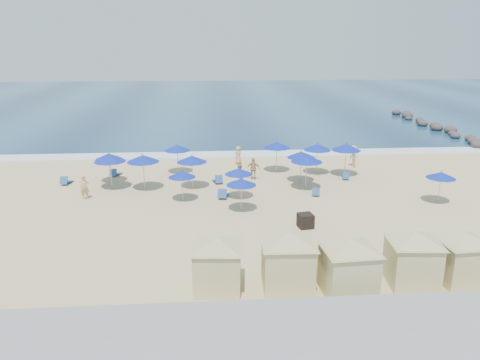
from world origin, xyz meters
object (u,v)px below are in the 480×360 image
(umbrella_2, at_px, (109,156))
(umbrella_9, at_px, (317,147))
(cabana_2, at_px, (349,259))
(umbrella_7, at_px, (277,145))
(umbrella_3, at_px, (182,174))
(beachgoer_3, at_px, (353,156))
(umbrella_10, at_px, (346,147))
(umbrella_1, at_px, (143,158))
(umbrella_5, at_px, (192,159))
(umbrella_8, at_px, (307,159))
(umbrella_4, at_px, (177,148))
(cabana_0, at_px, (217,256))
(beachgoer_1, at_px, (239,175))
(rock_jetty, at_px, (442,129))
(trash_bin, at_px, (305,221))
(beachgoer_0, at_px, (85,187))
(umbrella_12, at_px, (241,182))
(beachgoer_4, at_px, (238,155))
(cabana_4, at_px, (463,250))
(umbrella_6, at_px, (239,171))
(umbrella_13, at_px, (301,155))
(beachgoer_2, at_px, (254,169))
(umbrella_0, at_px, (110,158))
(cabana_3, at_px, (413,251))
(umbrella_11, at_px, (441,175))

(umbrella_2, relative_size, umbrella_9, 0.91)
(cabana_2, height_order, umbrella_7, cabana_2)
(umbrella_3, xyz_separation_m, beachgoer_3, (14.18, 7.71, -0.93))
(umbrella_10, bearing_deg, umbrella_1, -171.04)
(umbrella_5, xyz_separation_m, beachgoer_3, (13.57, 4.97, -1.28))
(umbrella_8, bearing_deg, beachgoer_3, 47.59)
(umbrella_4, bearing_deg, cabana_0, -81.71)
(umbrella_10, bearing_deg, umbrella_4, 172.54)
(cabana_2, relative_size, beachgoer_1, 2.64)
(cabana_0, bearing_deg, umbrella_3, 99.79)
(beachgoer_1, height_order, beachgoer_3, beachgoer_3)
(rock_jetty, relative_size, cabana_2, 5.87)
(trash_bin, bearing_deg, umbrella_9, 63.92)
(umbrella_1, relative_size, umbrella_9, 1.05)
(beachgoer_0, bearing_deg, umbrella_1, -2.44)
(umbrella_12, distance_m, beachgoer_4, 11.77)
(umbrella_2, bearing_deg, umbrella_3, -39.20)
(rock_jetty, relative_size, cabana_4, 6.32)
(cabana_4, xyz_separation_m, umbrella_3, (-12.98, 11.98, 0.33))
(umbrella_2, distance_m, umbrella_4, 5.48)
(umbrella_4, height_order, beachgoer_1, umbrella_4)
(umbrella_6, xyz_separation_m, beachgoer_3, (10.35, 7.52, -1.01))
(umbrella_9, xyz_separation_m, beachgoer_4, (-6.09, 3.68, -1.44))
(umbrella_13, distance_m, beachgoer_3, 6.86)
(umbrella_8, bearing_deg, umbrella_9, 66.37)
(rock_jetty, xyz_separation_m, beachgoer_2, (-24.00, -17.58, 0.52))
(cabana_0, xyz_separation_m, beachgoer_4, (2.41, 21.29, -0.78))
(cabana_2, relative_size, umbrella_0, 1.71)
(beachgoer_3, bearing_deg, umbrella_9, -66.61)
(umbrella_7, relative_size, umbrella_10, 0.96)
(umbrella_1, distance_m, umbrella_7, 11.03)
(cabana_3, height_order, umbrella_10, cabana_3)
(cabana_3, xyz_separation_m, cabana_4, (2.29, 0.04, -0.08))
(cabana_0, xyz_separation_m, beachgoer_1, (2.02, 14.69, -0.71))
(umbrella_4, height_order, umbrella_6, umbrella_4)
(umbrella_6, height_order, umbrella_9, umbrella_9)
(umbrella_6, bearing_deg, umbrella_13, 34.58)
(umbrella_11, bearing_deg, umbrella_0, 168.13)
(umbrella_8, distance_m, beachgoer_4, 8.87)
(umbrella_1, xyz_separation_m, beachgoer_4, (7.33, 6.81, -1.55))
(umbrella_3, height_order, umbrella_6, umbrella_6)
(umbrella_7, relative_size, beachgoer_0, 1.55)
(umbrella_5, bearing_deg, beachgoer_3, 20.11)
(beachgoer_2, bearing_deg, beachgoer_3, -145.05)
(umbrella_5, relative_size, beachgoer_0, 1.53)
(rock_jetty, height_order, umbrella_11, umbrella_11)
(cabana_4, xyz_separation_m, umbrella_1, (-15.86, 14.60, 0.82))
(umbrella_1, height_order, beachgoer_4, umbrella_1)
(umbrella_1, xyz_separation_m, umbrella_4, (2.20, 4.21, -0.22))
(beachgoer_0, bearing_deg, beachgoer_1, -17.51)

